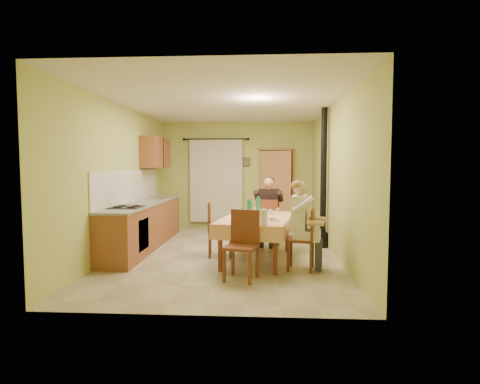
# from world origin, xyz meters

# --- Properties ---
(floor) EXTENTS (4.00, 6.00, 0.01)m
(floor) POSITION_xyz_m (0.00, 0.00, 0.00)
(floor) COLOR tan
(floor) RESTS_ON ground
(room_shell) EXTENTS (4.04, 6.04, 2.82)m
(room_shell) POSITION_xyz_m (0.00, 0.00, 1.82)
(room_shell) COLOR #BFC866
(room_shell) RESTS_ON ground
(kitchen_run) EXTENTS (0.64, 3.64, 1.56)m
(kitchen_run) POSITION_xyz_m (-1.71, 0.40, 0.48)
(kitchen_run) COLOR brown
(kitchen_run) RESTS_ON ground
(upper_cabinets) EXTENTS (0.35, 1.40, 0.70)m
(upper_cabinets) POSITION_xyz_m (-1.82, 1.70, 1.95)
(upper_cabinets) COLOR brown
(upper_cabinets) RESTS_ON room_shell
(curtain) EXTENTS (1.70, 0.07, 2.22)m
(curtain) POSITION_xyz_m (-0.55, 2.90, 1.26)
(curtain) COLOR black
(curtain) RESTS_ON ground
(doorway) EXTENTS (0.96, 0.30, 2.15)m
(doorway) POSITION_xyz_m (1.04, 2.91, 1.05)
(doorway) COLOR black
(doorway) RESTS_ON ground
(dining_table) EXTENTS (1.45, 2.06, 0.76)m
(dining_table) POSITION_xyz_m (0.59, -0.55, 0.38)
(dining_table) COLOR #F0A87B
(dining_table) RESTS_ON ground
(tableware) EXTENTS (0.73, 1.62, 0.33)m
(tableware) POSITION_xyz_m (0.59, -0.65, 0.83)
(tableware) COLOR white
(tableware) RESTS_ON dining_table
(chair_far) EXTENTS (0.48, 0.48, 0.98)m
(chair_far) POSITION_xyz_m (0.80, 0.56, 0.29)
(chair_far) COLOR brown
(chair_far) RESTS_ON ground
(chair_near) EXTENTS (0.53, 0.53, 1.00)m
(chair_near) POSITION_xyz_m (0.37, -1.67, 0.29)
(chair_near) COLOR brown
(chair_near) RESTS_ON ground
(chair_right) EXTENTS (0.48, 0.48, 0.97)m
(chair_right) POSITION_xyz_m (1.30, -1.09, 0.29)
(chair_right) COLOR brown
(chair_right) RESTS_ON ground
(chair_left) EXTENTS (0.48, 0.48, 1.00)m
(chair_left) POSITION_xyz_m (-0.11, -0.27, 0.29)
(chair_left) COLOR brown
(chair_left) RESTS_ON ground
(man_far) EXTENTS (0.62, 0.52, 1.39)m
(man_far) POSITION_xyz_m (0.80, 0.58, 0.88)
(man_far) COLOR black
(man_far) RESTS_ON chair_far
(man_right) EXTENTS (0.54, 0.63, 1.39)m
(man_right) POSITION_xyz_m (1.29, -1.08, 0.88)
(man_right) COLOR silver
(man_right) RESTS_ON chair_right
(stove_flue) EXTENTS (0.24, 0.24, 2.80)m
(stove_flue) POSITION_xyz_m (1.90, 0.60, 1.02)
(stove_flue) COLOR black
(stove_flue) RESTS_ON ground
(picture_back) EXTENTS (0.19, 0.03, 0.23)m
(picture_back) POSITION_xyz_m (0.25, 2.97, 1.75)
(picture_back) COLOR black
(picture_back) RESTS_ON room_shell
(picture_right) EXTENTS (0.03, 0.31, 0.21)m
(picture_right) POSITION_xyz_m (1.97, 1.20, 1.85)
(picture_right) COLOR brown
(picture_right) RESTS_ON room_shell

